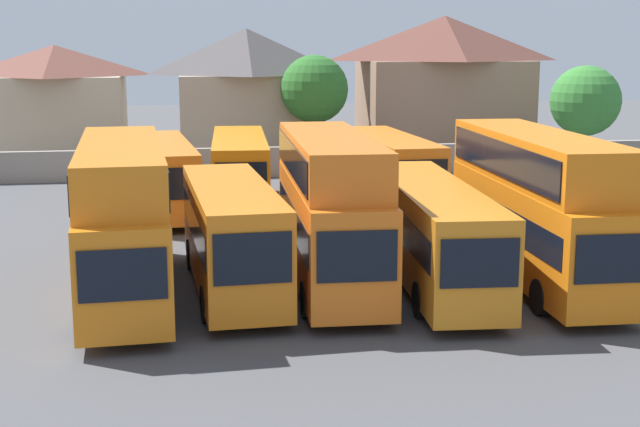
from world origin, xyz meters
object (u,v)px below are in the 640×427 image
Objects in this scene: house_terrace_left at (57,104)px; house_terrace_right at (443,87)px; bus_7 at (240,168)px; tree_behind_wall at (314,90)px; bus_2 at (232,231)px; bus_9 at (389,165)px; bus_4 at (432,228)px; bus_8 at (319,169)px; house_terrace_centre at (247,95)px; bus_6 at (163,172)px; bus_1 at (122,211)px; tree_right_of_lot at (585,101)px; bus_3 at (330,202)px; bus_5 at (537,199)px.

house_terrace_right is at bearing -2.02° from house_terrace_left.
tree_behind_wall reaches higher than bus_7.
tree_behind_wall is (6.83, 27.13, 3.05)m from bus_2.
bus_9 is at bearing -114.99° from house_terrace_right.
bus_8 is at bearing -170.14° from bus_4.
bus_7 is 1.22× the size of house_terrace_centre.
house_terrace_centre reaches higher than bus_6.
bus_8 is (8.55, 14.47, -0.89)m from bus_1.
bus_7 is at bearing 158.87° from bus_1.
bus_2 is 35.36m from house_terrace_right.
tree_right_of_lot reaches higher than bus_8.
house_terrace_left is at bearing -172.62° from bus_1.
house_terrace_centre is (-3.74, 30.83, 2.60)m from bus_4.
bus_7 is 3.87m from bus_8.
tree_right_of_lot is at bearing -53.65° from house_terrace_right.
bus_3 is 34.33m from house_terrace_left.
bus_5 is at bearing 85.09° from bus_2.
house_terrace_left is at bearing 173.67° from house_terrace_centre.
house_terrace_centre is at bearing 137.43° from tree_behind_wall.
house_terrace_centre is (-5.83, 15.95, 2.57)m from bus_9.
bus_2 reaches higher than bus_4.
bus_3 is 0.99× the size of bus_9.
bus_7 is 1.03× the size of bus_9.
house_terrace_right is at bearing 144.34° from bus_1.
tree_behind_wall is (3.92, -3.60, 0.53)m from house_terrace_centre.
bus_1 reaches higher than bus_6.
house_terrace_left is 12.38m from house_terrace_centre.
bus_2 is 0.94× the size of bus_3.
bus_3 is at bearing -112.96° from house_terrace_right.
house_terrace_centre is (12.29, -1.36, 0.55)m from house_terrace_left.
bus_4 reaches higher than bus_8.
bus_4 is 1.03× the size of bus_5.
bus_3 is 33.73m from house_terrace_right.
bus_5 is at bearing 23.56° from bus_8.
house_terrace_right is at bearing 149.24° from bus_2.
bus_7 is at bearing -132.28° from house_terrace_right.
house_terrace_centre is (2.91, 30.74, 2.52)m from bus_2.
bus_1 is at bearing -89.93° from bus_5.
house_terrace_right is at bearing 126.35° from tree_right_of_lot.
bus_2 reaches higher than bus_9.
bus_1 is 1.34× the size of house_terrace_left.
house_terrace_centre reaches higher than bus_5.
bus_1 is at bearing -79.46° from house_terrace_left.
house_terrace_right reaches higher than bus_2.
bus_7 reaches higher than bus_6.
bus_1 is 1.17× the size of bus_2.
tree_behind_wall is (3.58, 26.93, 2.23)m from bus_3.
bus_4 is at bearing 85.72° from bus_1.
tree_right_of_lot reaches higher than bus_7.
bus_5 is (10.20, -0.33, 0.83)m from bus_2.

